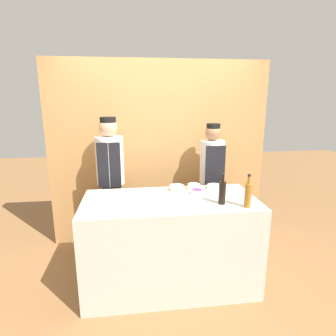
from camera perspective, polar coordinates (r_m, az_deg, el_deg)
The scene contains 12 objects.
ground_plane at distance 3.26m, azimuth 0.39°, elevation -22.21°, with size 14.00×14.00×0.00m, color olive.
cabinet_wall at distance 3.79m, azimuth -1.81°, elevation 2.99°, with size 2.86×0.18×2.40m.
counter at distance 3.00m, azimuth 0.41°, elevation -14.89°, with size 1.73×0.81×0.95m.
sauce_bowl_brown at distance 3.11m, azimuth 5.27°, elevation -3.71°, with size 0.14×0.14×0.06m.
sauce_bowl_orange at distance 3.05m, azimuth 1.80°, elevation -4.02°, with size 0.16×0.16×0.06m.
sauce_bowl_purple at distance 2.97m, azimuth 5.89°, elevation -4.75°, with size 0.14×0.14×0.04m.
sauce_bowl_white at distance 3.15m, azimuth 9.44°, elevation -3.76°, with size 0.17×0.17×0.04m.
cutting_board at distance 2.75m, azimuth -3.08°, elevation -6.60°, with size 0.36×0.26×0.02m.
bottle_soy at distance 2.70m, azimuth 10.96°, elevation -4.80°, with size 0.07×0.07×0.30m.
bottle_amber at distance 2.67m, azimuth 15.92°, elevation -5.18°, with size 0.06×0.06×0.31m.
chef_left at distance 3.47m, azimuth -11.51°, elevation -2.69°, with size 0.33×0.33×1.72m.
chef_right at distance 3.61m, azimuth 8.79°, elevation -2.70°, with size 0.30×0.30×1.63m.
Camera 1 is at (-0.36, -2.60, 1.93)m, focal length 30.00 mm.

